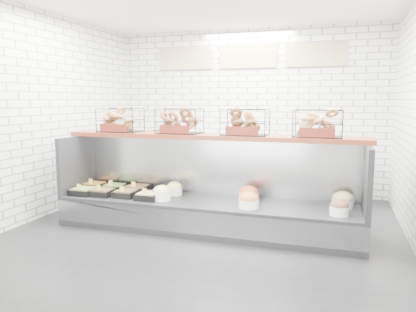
% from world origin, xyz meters
% --- Properties ---
extents(ground, '(5.50, 5.50, 0.00)m').
position_xyz_m(ground, '(0.00, 0.00, 0.00)').
color(ground, black).
rests_on(ground, ground).
extents(room_shell, '(5.02, 5.51, 3.01)m').
position_xyz_m(room_shell, '(0.00, 0.60, 2.06)').
color(room_shell, silver).
rests_on(room_shell, ground).
extents(display_case, '(4.00, 0.90, 1.20)m').
position_xyz_m(display_case, '(-0.01, 0.34, 0.33)').
color(display_case, black).
rests_on(display_case, ground).
extents(bagel_shelf, '(4.10, 0.50, 0.40)m').
position_xyz_m(bagel_shelf, '(0.00, 0.52, 1.38)').
color(bagel_shelf, '#521F11').
rests_on(bagel_shelf, display_case).
extents(prep_counter, '(4.00, 0.60, 1.20)m').
position_xyz_m(prep_counter, '(-0.01, 2.43, 0.47)').
color(prep_counter, '#93969B').
rests_on(prep_counter, ground).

